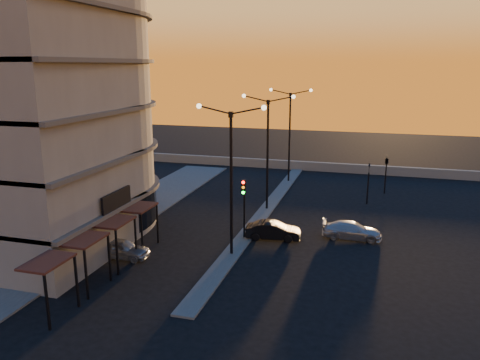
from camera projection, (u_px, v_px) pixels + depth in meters
name	position (u px, v px, depth m)	size (l,w,h in m)	color
ground	(232.00, 255.00, 29.73)	(120.00, 120.00, 0.00)	black
sidewalk_west	(118.00, 220.00, 36.28)	(5.00, 40.00, 0.12)	#4A4A47
median	(267.00, 209.00, 39.05)	(1.20, 36.00, 0.12)	#4A4A47
parapet	(315.00, 166.00, 53.33)	(44.00, 0.50, 1.00)	slate
building	(27.00, 62.00, 30.69)	(14.35, 17.08, 25.00)	slate
streetlamp_near	(231.00, 169.00, 28.40)	(4.32, 0.32, 9.51)	black
streetlamp_mid	(268.00, 143.00, 37.72)	(4.32, 0.32, 9.51)	black
streetlamp_far	(290.00, 128.00, 47.05)	(4.32, 0.32, 9.51)	black
traffic_light_main	(244.00, 199.00, 31.72)	(0.28, 0.44, 4.25)	black
signal_east_a	(368.00, 182.00, 40.17)	(0.13, 0.16, 3.60)	black
signal_east_b	(387.00, 161.00, 43.22)	(0.42, 1.99, 3.60)	black
car_hatchback	(121.00, 249.00, 29.14)	(1.44, 3.59, 1.22)	#9FA3A6
car_sedan	(273.00, 231.00, 32.29)	(1.32, 3.77, 1.24)	black
car_wagon	(352.00, 230.00, 32.42)	(1.65, 4.07, 1.18)	#ABAFB3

